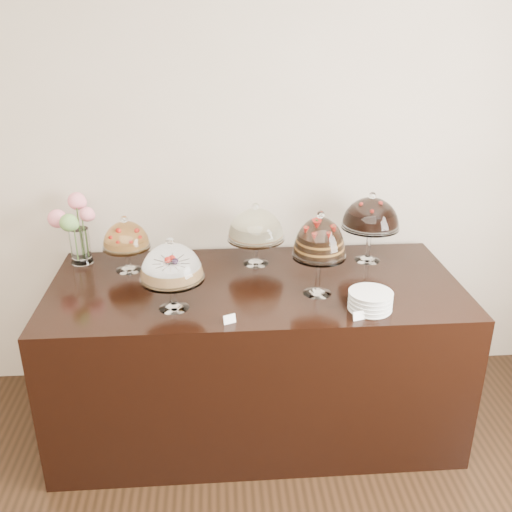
{
  "coord_description": "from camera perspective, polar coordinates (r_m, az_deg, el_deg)",
  "views": [
    {
      "loc": [
        0.1,
        -0.31,
        2.24
      ],
      "look_at": [
        0.3,
        2.4,
        1.08
      ],
      "focal_mm": 40.0,
      "sensor_mm": 36.0,
      "label": 1
    }
  ],
  "objects": [
    {
      "name": "cake_stand_cheesecake",
      "position": [
        3.23,
        -0.02,
        2.96
      ],
      "size": [
        0.33,
        0.33,
        0.37
      ],
      "color": "white",
      "rests_on": "display_counter"
    },
    {
      "name": "wall_back",
      "position": [
        3.39,
        -5.85,
        10.41
      ],
      "size": [
        5.0,
        0.04,
        3.0
      ],
      "primitive_type": "cube",
      "color": "beige",
      "rests_on": "ground"
    },
    {
      "name": "price_card_left",
      "position": [
        2.68,
        -2.66,
        -6.33
      ],
      "size": [
        0.06,
        0.04,
        0.04
      ],
      "primitive_type": "cube",
      "rotation": [
        -0.21,
        0.0,
        0.39
      ],
      "color": "white",
      "rests_on": "display_counter"
    },
    {
      "name": "flower_vase",
      "position": [
        3.4,
        -17.7,
        2.79
      ],
      "size": [
        0.26,
        0.3,
        0.4
      ],
      "color": "white",
      "rests_on": "display_counter"
    },
    {
      "name": "display_counter",
      "position": [
        3.29,
        -0.07,
        -9.78
      ],
      "size": [
        2.2,
        1.0,
        0.9
      ],
      "primitive_type": "cube",
      "color": "black",
      "rests_on": "ground"
    },
    {
      "name": "cake_stand_sugar_sponge",
      "position": [
        2.75,
        -8.46,
        -0.91
      ],
      "size": [
        0.31,
        0.31,
        0.37
      ],
      "color": "white",
      "rests_on": "display_counter"
    },
    {
      "name": "cake_stand_dark_choco",
      "position": [
        3.32,
        11.42,
        4.0
      ],
      "size": [
        0.33,
        0.33,
        0.42
      ],
      "color": "white",
      "rests_on": "display_counter"
    },
    {
      "name": "plate_stack",
      "position": [
        2.84,
        11.35,
        -4.42
      ],
      "size": [
        0.21,
        0.21,
        0.09
      ],
      "color": "white",
      "rests_on": "display_counter"
    },
    {
      "name": "cake_stand_fruit_tart",
      "position": [
        3.24,
        -12.88,
        1.8
      ],
      "size": [
        0.27,
        0.27,
        0.32
      ],
      "color": "white",
      "rests_on": "display_counter"
    },
    {
      "name": "price_card_right",
      "position": [
        2.75,
        10.25,
        -5.89
      ],
      "size": [
        0.06,
        0.03,
        0.04
      ],
      "primitive_type": "cube",
      "rotation": [
        -0.21,
        0.0,
        0.28
      ],
      "color": "white",
      "rests_on": "display_counter"
    },
    {
      "name": "cake_stand_choco_layer",
      "position": [
        2.87,
        6.37,
        1.52
      ],
      "size": [
        0.27,
        0.27,
        0.45
      ],
      "color": "white",
      "rests_on": "display_counter"
    }
  ]
}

